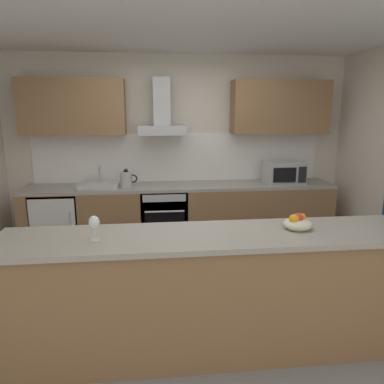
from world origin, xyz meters
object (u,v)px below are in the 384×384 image
object	(u,v)px
oven	(164,218)
sink	(99,185)
refrigerator	(59,224)
wine_glass	(94,223)
fruit_bowl	(297,223)
microwave	(284,173)
kettle	(126,179)
range_hood	(162,117)

from	to	relation	value
oven	sink	distance (m)	0.95
oven	refrigerator	world-z (taller)	oven
wine_glass	fruit_bowl	bearing A→B (deg)	3.26
oven	wine_glass	world-z (taller)	wine_glass
sink	refrigerator	bearing A→B (deg)	-178.55
fruit_bowl	refrigerator	bearing A→B (deg)	137.59
oven	microwave	size ratio (longest dim) A/B	1.60
oven	microwave	bearing A→B (deg)	-0.98
refrigerator	fruit_bowl	world-z (taller)	fruit_bowl
sink	oven	bearing A→B (deg)	-0.76
refrigerator	sink	xyz separation A→B (m)	(0.54, 0.01, 0.50)
oven	kettle	size ratio (longest dim) A/B	2.77
oven	microwave	world-z (taller)	microwave
fruit_bowl	range_hood	bearing A→B (deg)	112.96
sink	kettle	size ratio (longest dim) A/B	1.73
sink	fruit_bowl	distance (m)	2.79
wine_glass	oven	bearing A→B (deg)	76.06
range_hood	wine_glass	xyz separation A→B (m)	(-0.55, -2.34, -0.68)
microwave	range_hood	size ratio (longest dim) A/B	0.69
fruit_bowl	microwave	bearing A→B (deg)	72.28
oven	range_hood	world-z (taller)	range_hood
refrigerator	kettle	bearing A→B (deg)	-1.99
range_hood	wine_glass	size ratio (longest dim) A/B	4.05
wine_glass	kettle	bearing A→B (deg)	88.10
refrigerator	wine_glass	xyz separation A→B (m)	(0.82, -2.21, 0.68)
microwave	sink	world-z (taller)	microwave
microwave	kettle	bearing A→B (deg)	-179.84
microwave	wine_glass	xyz separation A→B (m)	(-2.18, -2.18, 0.05)
microwave	sink	size ratio (longest dim) A/B	1.00
oven	kettle	bearing A→B (deg)	-175.96
refrigerator	kettle	xyz separation A→B (m)	(0.89, -0.03, 0.58)
range_hood	refrigerator	bearing A→B (deg)	-174.48
microwave	sink	distance (m)	2.46
kettle	range_hood	size ratio (longest dim) A/B	0.40
refrigerator	wine_glass	size ratio (longest dim) A/B	4.78
kettle	sink	bearing A→B (deg)	172.75
oven	kettle	xyz separation A→B (m)	(-0.48, -0.03, 0.55)
refrigerator	oven	bearing A→B (deg)	0.11
range_hood	fruit_bowl	xyz separation A→B (m)	(0.96, -2.26, -0.76)
refrigerator	fruit_bowl	xyz separation A→B (m)	(2.33, -2.12, 0.60)
sink	kettle	xyz separation A→B (m)	(0.35, -0.04, 0.08)
refrigerator	sink	world-z (taller)	sink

